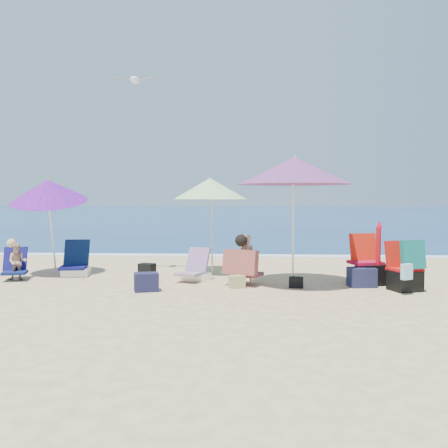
# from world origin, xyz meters

# --- Properties ---
(ground) EXTENTS (120.00, 120.00, 0.00)m
(ground) POSITION_xyz_m (0.00, 0.00, 0.00)
(ground) COLOR #D8BC84
(ground) RESTS_ON ground
(sea) EXTENTS (120.00, 80.00, 0.12)m
(sea) POSITION_xyz_m (0.00, 45.00, -0.05)
(sea) COLOR navy
(sea) RESTS_ON ground
(foam) EXTENTS (120.00, 0.50, 0.04)m
(foam) POSITION_xyz_m (0.00, 5.10, 0.02)
(foam) COLOR white
(foam) RESTS_ON ground
(umbrella_turquoise) EXTENTS (2.21, 2.21, 2.35)m
(umbrella_turquoise) POSITION_xyz_m (0.98, 0.68, 2.07)
(umbrella_turquoise) COLOR silver
(umbrella_turquoise) RESTS_ON ground
(umbrella_striped) EXTENTS (1.96, 1.96, 2.04)m
(umbrella_striped) POSITION_xyz_m (-0.65, 2.05, 1.78)
(umbrella_striped) COLOR silver
(umbrella_striped) RESTS_ON ground
(umbrella_blue) EXTENTS (1.67, 1.73, 2.12)m
(umbrella_blue) POSITION_xyz_m (-3.92, 1.65, 1.74)
(umbrella_blue) COLOR silver
(umbrella_blue) RESTS_ON ground
(furled_umbrella) EXTENTS (0.20, 0.33, 1.17)m
(furled_umbrella) POSITION_xyz_m (2.51, 0.83, 0.64)
(furled_umbrella) COLOR #B40C17
(furled_umbrella) RESTS_ON ground
(chair_navy) EXTENTS (0.62, 0.74, 0.72)m
(chair_navy) POSITION_xyz_m (-3.38, 1.64, 0.19)
(chair_navy) COLOR #0D0E4A
(chair_navy) RESTS_ON ground
(chair_rainbow) EXTENTS (0.67, 0.77, 0.62)m
(chair_rainbow) POSITION_xyz_m (-0.86, 1.18, 0.17)
(chair_rainbow) COLOR #F05456
(chair_rainbow) RESTS_ON ground
(camp_chair_left) EXTENTS (0.77, 0.68, 0.92)m
(camp_chair_left) POSITION_xyz_m (2.41, 0.96, 0.28)
(camp_chair_left) COLOR #A50B28
(camp_chair_left) RESTS_ON ground
(camp_chair_right) EXTENTS (0.62, 0.84, 0.89)m
(camp_chair_right) POSITION_xyz_m (2.84, 0.30, 0.32)
(camp_chair_right) COLOR red
(camp_chair_right) RESTS_ON ground
(person_center) EXTENTS (0.77, 0.75, 0.93)m
(person_center) POSITION_xyz_m (0.09, 0.73, 0.45)
(person_center) COLOR tan
(person_center) RESTS_ON ground
(person_left) EXTENTS (0.60, 0.66, 0.80)m
(person_left) POSITION_xyz_m (-4.32, 1.03, 0.36)
(person_left) COLOR tan
(person_left) RESTS_ON ground
(bag_navy_a) EXTENTS (0.47, 0.40, 0.31)m
(bag_navy_a) POSITION_xyz_m (-1.57, 0.05, 0.16)
(bag_navy_a) COLOR #191A38
(bag_navy_a) RESTS_ON ground
(bag_black_a) EXTENTS (0.38, 0.33, 0.23)m
(bag_black_a) POSITION_xyz_m (-1.95, 1.87, 0.11)
(bag_black_a) COLOR black
(bag_black_a) RESTS_ON ground
(bag_tan) EXTENTS (0.31, 0.26, 0.22)m
(bag_tan) POSITION_xyz_m (-0.04, 0.42, 0.11)
(bag_tan) COLOR tan
(bag_tan) RESTS_ON ground
(bag_navy_b) EXTENTS (0.50, 0.40, 0.34)m
(bag_navy_b) POSITION_xyz_m (2.19, 0.67, 0.17)
(bag_navy_b) COLOR #1A1E3A
(bag_navy_b) RESTS_ON ground
(bag_black_b) EXTENTS (0.27, 0.20, 0.19)m
(bag_black_b) POSITION_xyz_m (1.01, 0.51, 0.09)
(bag_black_b) COLOR black
(bag_black_b) RESTS_ON ground
(seagull) EXTENTS (0.79, 0.36, 0.14)m
(seagull) POSITION_xyz_m (-2.19, 1.96, 4.01)
(seagull) COLOR white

